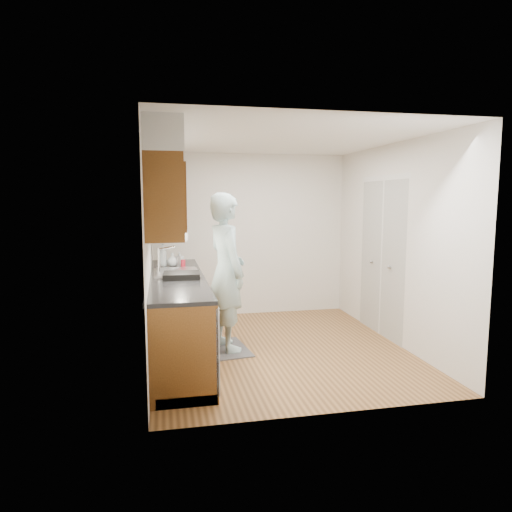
{
  "coord_description": "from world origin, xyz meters",
  "views": [
    {
      "loc": [
        -1.36,
        -5.22,
        1.82
      ],
      "look_at": [
        -0.22,
        0.25,
        1.11
      ],
      "focal_mm": 32.0,
      "sensor_mm": 36.0,
      "label": 1
    }
  ],
  "objects_px": {
    "soap_bottle_c": "(172,259)",
    "steel_can": "(178,261)",
    "person": "(226,261)",
    "soap_bottle_b": "(180,258)",
    "soap_bottle_a": "(163,255)",
    "dish_rack": "(182,275)",
    "soda_can": "(183,264)"
  },
  "relations": [
    {
      "from": "soap_bottle_c",
      "to": "steel_can",
      "type": "relative_size",
      "value": 1.33
    },
    {
      "from": "person",
      "to": "soap_bottle_b",
      "type": "relative_size",
      "value": 12.39
    },
    {
      "from": "soap_bottle_a",
      "to": "soap_bottle_c",
      "type": "relative_size",
      "value": 1.68
    },
    {
      "from": "person",
      "to": "soap_bottle_b",
      "type": "xyz_separation_m",
      "value": [
        -0.52,
        0.8,
        -0.05
      ]
    },
    {
      "from": "dish_rack",
      "to": "person",
      "type": "bearing_deg",
      "value": 30.51
    },
    {
      "from": "person",
      "to": "soap_bottle_c",
      "type": "height_order",
      "value": "person"
    },
    {
      "from": "soap_bottle_b",
      "to": "soap_bottle_c",
      "type": "distance_m",
      "value": 0.16
    },
    {
      "from": "dish_rack",
      "to": "soap_bottle_c",
      "type": "bearing_deg",
      "value": 97.98
    },
    {
      "from": "dish_rack",
      "to": "steel_can",
      "type": "bearing_deg",
      "value": 93.68
    },
    {
      "from": "person",
      "to": "dish_rack",
      "type": "distance_m",
      "value": 0.61
    },
    {
      "from": "soap_bottle_a",
      "to": "dish_rack",
      "type": "height_order",
      "value": "soap_bottle_a"
    },
    {
      "from": "steel_can",
      "to": "person",
      "type": "bearing_deg",
      "value": -50.43
    },
    {
      "from": "person",
      "to": "soap_bottle_c",
      "type": "bearing_deg",
      "value": 28.19
    },
    {
      "from": "soap_bottle_b",
      "to": "soap_bottle_c",
      "type": "bearing_deg",
      "value": -126.43
    },
    {
      "from": "soap_bottle_b",
      "to": "soap_bottle_c",
      "type": "relative_size",
      "value": 0.99
    },
    {
      "from": "person",
      "to": "soap_bottle_c",
      "type": "distance_m",
      "value": 0.91
    },
    {
      "from": "soap_bottle_b",
      "to": "dish_rack",
      "type": "bearing_deg",
      "value": -91.17
    },
    {
      "from": "person",
      "to": "dish_rack",
      "type": "relative_size",
      "value": 5.32
    },
    {
      "from": "soap_bottle_b",
      "to": "dish_rack",
      "type": "height_order",
      "value": "soap_bottle_b"
    },
    {
      "from": "soap_bottle_a",
      "to": "soda_can",
      "type": "distance_m",
      "value": 0.35
    },
    {
      "from": "person",
      "to": "steel_can",
      "type": "bearing_deg",
      "value": 25.28
    },
    {
      "from": "soap_bottle_b",
      "to": "soda_can",
      "type": "distance_m",
      "value": 0.31
    },
    {
      "from": "soap_bottle_a",
      "to": "soda_can",
      "type": "bearing_deg",
      "value": -41.56
    },
    {
      "from": "soda_can",
      "to": "steel_can",
      "type": "relative_size",
      "value": 0.81
    },
    {
      "from": "soap_bottle_a",
      "to": "soap_bottle_c",
      "type": "distance_m",
      "value": 0.14
    },
    {
      "from": "person",
      "to": "soap_bottle_c",
      "type": "xyz_separation_m",
      "value": [
        -0.61,
        0.67,
        -0.05
      ]
    },
    {
      "from": "person",
      "to": "soda_can",
      "type": "height_order",
      "value": "person"
    },
    {
      "from": "soap_bottle_a",
      "to": "person",
      "type": "bearing_deg",
      "value": -44.14
    },
    {
      "from": "person",
      "to": "soda_can",
      "type": "distance_m",
      "value": 0.7
    },
    {
      "from": "soap_bottle_a",
      "to": "dish_rack",
      "type": "distance_m",
      "value": 1.02
    },
    {
      "from": "person",
      "to": "soda_can",
      "type": "relative_size",
      "value": 20.11
    },
    {
      "from": "soap_bottle_b",
      "to": "dish_rack",
      "type": "distance_m",
      "value": 1.08
    }
  ]
}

